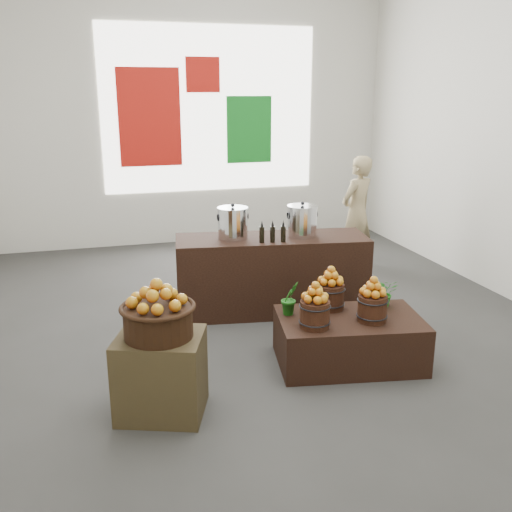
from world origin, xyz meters
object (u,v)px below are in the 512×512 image
object	(u,v)px
crate	(161,375)
wicker_basket	(158,322)
shopper	(357,212)
display_table	(349,340)
counter	(272,274)
stock_pot_center	(302,222)
stock_pot_left	(233,224)

from	to	relation	value
crate	wicker_basket	world-z (taller)	wicker_basket
shopper	display_table	bearing A→B (deg)	34.66
counter	shopper	distance (m)	2.02
crate	counter	world-z (taller)	counter
wicker_basket	stock_pot_center	size ratio (longest dim) A/B	1.58
counter	stock_pot_center	xyz separation A→B (m)	(0.31, -0.05, 0.56)
stock_pot_left	stock_pot_center	distance (m)	0.72
wicker_basket	display_table	distance (m)	1.77
crate	counter	distance (m)	2.20
display_table	stock_pot_center	distance (m)	1.51
wicker_basket	stock_pot_left	xyz separation A→B (m)	(0.97, 1.77, 0.25)
stock_pot_left	display_table	bearing A→B (deg)	-64.12
crate	shopper	xyz separation A→B (m)	(2.93, 2.95, 0.44)
crate	display_table	world-z (taller)	crate
display_table	counter	distance (m)	1.39
stock_pot_left	shopper	world-z (taller)	shopper
wicker_basket	stock_pot_center	world-z (taller)	stock_pot_center
display_table	shopper	size ratio (longest dim) A/B	0.82
display_table	stock_pot_center	world-z (taller)	stock_pot_center
stock_pot_left	stock_pot_center	xyz separation A→B (m)	(0.72, -0.10, 0.00)
display_table	stock_pot_left	distance (m)	1.74
stock_pot_center	counter	bearing A→B (deg)	171.83
wicker_basket	counter	world-z (taller)	wicker_basket
stock_pot_left	counter	bearing A→B (deg)	-8.17
wicker_basket	stock_pot_center	bearing A→B (deg)	44.62
stock_pot_left	stock_pot_center	world-z (taller)	same
crate	wicker_basket	xyz separation A→B (m)	(0.00, 0.00, 0.42)
counter	stock_pot_left	xyz separation A→B (m)	(-0.40, 0.06, 0.56)
wicker_basket	display_table	world-z (taller)	wicker_basket
crate	stock_pot_center	world-z (taller)	stock_pot_center
shopper	wicker_basket	bearing A→B (deg)	16.11
stock_pot_left	shopper	size ratio (longest dim) A/B	0.21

